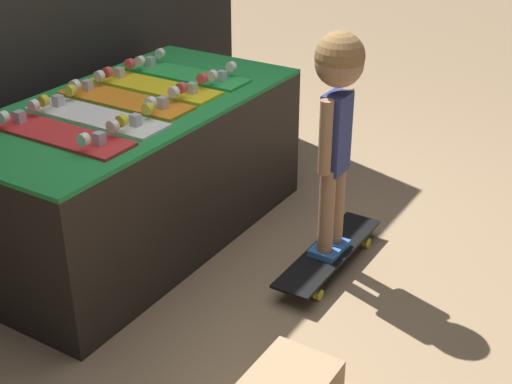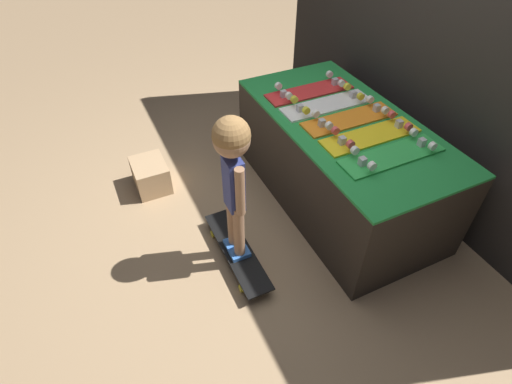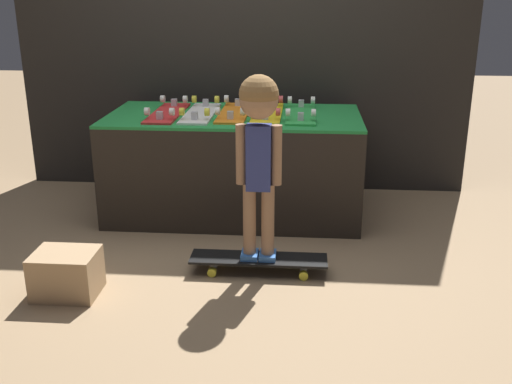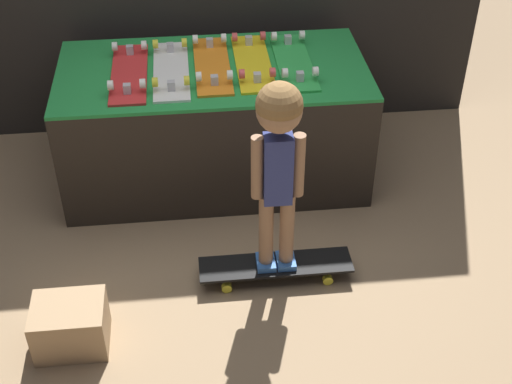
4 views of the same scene
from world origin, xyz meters
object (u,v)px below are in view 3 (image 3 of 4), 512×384
at_px(skateboard_on_floor, 259,260).
at_px(skateboard_green_on_rack, 301,113).
at_px(skateboard_yellow_on_rack, 267,112).
at_px(storage_box, 66,273).
at_px(skateboard_white_on_rack, 201,112).
at_px(skateboard_red_on_rack, 167,112).
at_px(child, 259,133).
at_px(skateboard_orange_on_rack, 234,111).

bearing_deg(skateboard_on_floor, skateboard_green_on_rack, 77.33).
xyz_separation_m(skateboard_yellow_on_rack, storage_box, (-1.00, -1.34, -0.62)).
xyz_separation_m(skateboard_green_on_rack, storage_box, (-1.23, -1.33, -0.62)).
distance_m(skateboard_yellow_on_rack, storage_box, 1.78).
relative_size(skateboard_white_on_rack, skateboard_green_on_rack, 1.00).
distance_m(skateboard_yellow_on_rack, skateboard_green_on_rack, 0.23).
relative_size(skateboard_red_on_rack, skateboard_on_floor, 0.88).
relative_size(skateboard_red_on_rack, skateboard_green_on_rack, 1.00).
distance_m(child, storage_box, 1.28).
height_order(skateboard_orange_on_rack, skateboard_yellow_on_rack, same).
bearing_deg(skateboard_yellow_on_rack, skateboard_white_on_rack, -174.74).
bearing_deg(child, skateboard_on_floor, 0.40).
height_order(skateboard_red_on_rack, child, child).
bearing_deg(skateboard_red_on_rack, skateboard_yellow_on_rack, 4.13).
bearing_deg(storage_box, skateboard_green_on_rack, 47.15).
bearing_deg(skateboard_orange_on_rack, storage_box, -119.73).
height_order(skateboard_on_floor, storage_box, storage_box).
relative_size(skateboard_on_floor, child, 0.75).
relative_size(skateboard_white_on_rack, skateboard_orange_on_rack, 1.00).
xyz_separation_m(skateboard_red_on_rack, skateboard_white_on_rack, (0.23, 0.01, 0.00)).
bearing_deg(child, skateboard_white_on_rack, 117.20).
xyz_separation_m(skateboard_white_on_rack, skateboard_on_floor, (0.48, -0.95, -0.67)).
xyz_separation_m(skateboard_orange_on_rack, skateboard_on_floor, (0.25, -0.99, -0.67)).
bearing_deg(child, skateboard_orange_on_rack, 104.42).
xyz_separation_m(child, storage_box, (-1.01, -0.34, -0.71)).
xyz_separation_m(skateboard_red_on_rack, storage_box, (-0.29, -1.29, -0.62)).
relative_size(skateboard_on_floor, storage_box, 2.37).
bearing_deg(skateboard_white_on_rack, child, -63.20).
height_order(skateboard_red_on_rack, skateboard_orange_on_rack, same).
height_order(skateboard_red_on_rack, skateboard_white_on_rack, same).
relative_size(child, storage_box, 3.14).
xyz_separation_m(skateboard_red_on_rack, skateboard_yellow_on_rack, (0.70, 0.05, 0.00)).
bearing_deg(skateboard_orange_on_rack, skateboard_white_on_rack, -170.77).
bearing_deg(storage_box, skateboard_orange_on_rack, 60.27).
distance_m(skateboard_red_on_rack, skateboard_orange_on_rack, 0.47).
relative_size(skateboard_orange_on_rack, skateboard_green_on_rack, 1.00).
height_order(skateboard_orange_on_rack, storage_box, skateboard_orange_on_rack).
xyz_separation_m(skateboard_yellow_on_rack, child, (0.01, -1.00, 0.08)).
xyz_separation_m(skateboard_red_on_rack, skateboard_on_floor, (0.72, -0.95, -0.67)).
distance_m(skateboard_orange_on_rack, skateboard_on_floor, 1.22).
relative_size(skateboard_yellow_on_rack, skateboard_on_floor, 0.88).
xyz_separation_m(skateboard_white_on_rack, skateboard_orange_on_rack, (0.23, 0.04, 0.00)).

